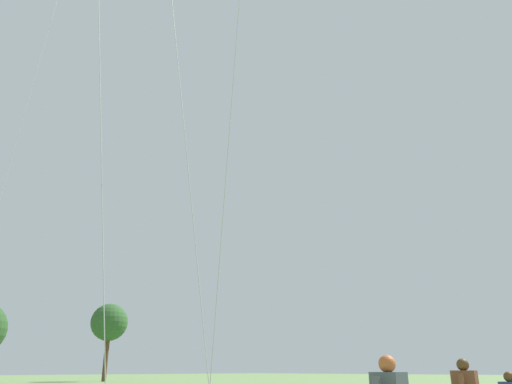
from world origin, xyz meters
The scene contains 1 object.
tree_oak_right centered at (28.14, 61.39, 7.49)m, with size 4.94×4.94×10.04m.
Camera 1 is at (-8.17, -1.01, 1.52)m, focal length 34.68 mm.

